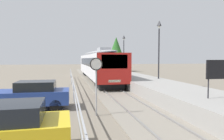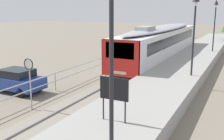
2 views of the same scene
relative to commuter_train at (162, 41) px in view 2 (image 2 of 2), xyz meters
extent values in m
plane|color=slate|center=(-3.00, -3.10, -2.15)|extent=(160.00, 160.00, 0.00)
cube|color=gray|center=(0.00, -3.10, -2.12)|extent=(3.20, 60.00, 0.06)
cube|color=slate|center=(-0.72, -3.10, -2.05)|extent=(0.08, 60.00, 0.08)
cube|color=slate|center=(0.72, -3.10, -2.05)|extent=(0.08, 60.00, 0.08)
cube|color=silver|center=(0.00, 0.11, -0.18)|extent=(2.80, 20.57, 2.55)
cube|color=red|center=(0.00, -10.08, -0.18)|extent=(2.80, 0.24, 2.55)
cube|color=black|center=(0.00, -10.16, 0.38)|extent=(2.13, 0.08, 1.12)
cube|color=black|center=(0.00, 0.11, 0.22)|extent=(2.82, 17.28, 0.92)
ellipsoid|color=#9EA0A5|center=(0.00, 0.11, 1.27)|extent=(2.69, 19.75, 0.44)
cube|color=#9EA0A5|center=(0.00, -5.04, 1.55)|extent=(1.10, 2.20, 0.36)
cube|color=#EAE5C6|center=(0.00, -10.15, -1.18)|extent=(1.00, 0.10, 0.20)
cube|color=black|center=(0.00, -7.78, -1.73)|extent=(2.24, 3.20, 0.55)
cube|color=black|center=(0.00, 7.99, -1.73)|extent=(2.24, 3.20, 0.55)
cube|color=#999691|center=(3.25, -3.10, -1.70)|extent=(3.90, 60.00, 0.90)
cylinder|color=#232328|center=(4.56, -20.66, 1.05)|extent=(0.12, 0.12, 4.60)
cylinder|color=#232328|center=(4.56, -8.47, 1.05)|extent=(0.12, 0.12, 4.60)
sphere|color=silver|center=(4.56, -8.47, 3.53)|extent=(0.24, 0.24, 0.24)
cylinder|color=#232328|center=(4.56, 3.73, 1.05)|extent=(0.12, 0.12, 4.60)
pyramid|color=#232328|center=(4.56, 3.73, 3.85)|extent=(0.34, 0.34, 0.50)
sphere|color=silver|center=(4.56, 3.73, 3.53)|extent=(0.24, 0.24, 0.24)
cylinder|color=#232328|center=(2.77, -17.77, -0.80)|extent=(0.06, 0.06, 0.90)
cylinder|color=#232328|center=(3.73, -17.77, -0.80)|extent=(0.06, 0.06, 0.90)
cube|color=black|center=(3.25, -17.77, 0.10)|extent=(1.20, 0.08, 0.90)
cylinder|color=#9EA0A5|center=(-2.32, -16.42, -1.05)|extent=(0.07, 0.07, 2.20)
cylinder|color=white|center=(-2.32, -16.44, 0.35)|extent=(0.60, 0.03, 0.60)
torus|color=black|center=(-2.32, -16.46, 0.35)|extent=(0.61, 0.05, 0.61)
cube|color=#9EA0A5|center=(-3.30, -13.10, -0.95)|extent=(0.05, 36.00, 0.05)
cube|color=#9EA0A5|center=(-3.30, -13.10, -1.46)|extent=(0.05, 36.00, 0.05)
cylinder|color=#9EA0A5|center=(-3.30, -13.10, -1.52)|extent=(0.06, 0.06, 1.25)
cylinder|color=#9EA0A5|center=(-3.30, -4.10, -1.52)|extent=(0.06, 0.06, 1.25)
cylinder|color=#9EA0A5|center=(-3.30, 4.90, -1.52)|extent=(0.06, 0.06, 1.25)
cube|color=navy|center=(-5.60, -14.38, -1.48)|extent=(4.04, 1.85, 0.72)
cube|color=black|center=(-5.35, -14.38, -0.87)|extent=(2.03, 1.59, 0.50)
cylinder|color=black|center=(-6.90, -13.57, -1.84)|extent=(0.62, 0.21, 0.62)
cylinder|color=black|center=(-4.30, -15.19, -1.84)|extent=(0.62, 0.21, 0.62)
cylinder|color=black|center=(-4.26, -13.63, -1.84)|extent=(0.62, 0.21, 0.62)
camera|label=1|loc=(-3.64, -26.20, 0.61)|focal=33.13mm
camera|label=2|loc=(7.67, -26.93, 3.11)|focal=43.63mm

